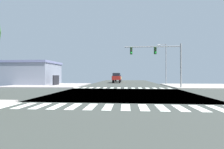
{
  "coord_description": "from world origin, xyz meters",
  "views": [
    {
      "loc": [
        0.28,
        -17.01,
        1.81
      ],
      "look_at": [
        -1.75,
        7.45,
        1.92
      ],
      "focal_mm": 27.43,
      "sensor_mm": 36.0,
      "label": 1
    }
  ],
  "objects_px": {
    "suv_nearside_1": "(117,77)",
    "sedan_crossing_1": "(118,78)",
    "traffic_signal_mast": "(158,55)",
    "bank_building": "(27,73)",
    "street_lamp": "(165,60)"
  },
  "relations": [
    {
      "from": "bank_building",
      "to": "suv_nearside_1",
      "type": "height_order",
      "value": "bank_building"
    },
    {
      "from": "bank_building",
      "to": "suv_nearside_1",
      "type": "xyz_separation_m",
      "value": [
        16.77,
        9.2,
        -0.83
      ]
    },
    {
      "from": "street_lamp",
      "to": "traffic_signal_mast",
      "type": "bearing_deg",
      "value": -107.2
    },
    {
      "from": "suv_nearside_1",
      "to": "traffic_signal_mast",
      "type": "bearing_deg",
      "value": 112.17
    },
    {
      "from": "sedan_crossing_1",
      "to": "bank_building",
      "type": "bearing_deg",
      "value": 46.31
    },
    {
      "from": "traffic_signal_mast",
      "to": "bank_building",
      "type": "xyz_separation_m",
      "value": [
        -23.48,
        7.27,
        -2.41
      ]
    },
    {
      "from": "traffic_signal_mast",
      "to": "bank_building",
      "type": "relative_size",
      "value": 0.62
    },
    {
      "from": "suv_nearside_1",
      "to": "sedan_crossing_1",
      "type": "bearing_deg",
      "value": -90.0
    },
    {
      "from": "suv_nearside_1",
      "to": "sedan_crossing_1",
      "type": "xyz_separation_m",
      "value": [
        0.0,
        8.36,
        -0.28
      ]
    },
    {
      "from": "bank_building",
      "to": "sedan_crossing_1",
      "type": "distance_m",
      "value": 24.3
    },
    {
      "from": "traffic_signal_mast",
      "to": "street_lamp",
      "type": "xyz_separation_m",
      "value": [
        3.16,
        10.22,
        0.13
      ]
    },
    {
      "from": "street_lamp",
      "to": "bank_building",
      "type": "distance_m",
      "value": 26.93
    },
    {
      "from": "street_lamp",
      "to": "suv_nearside_1",
      "type": "xyz_separation_m",
      "value": [
        -9.87,
        6.24,
        -3.37
      ]
    },
    {
      "from": "street_lamp",
      "to": "suv_nearside_1",
      "type": "relative_size",
      "value": 1.73
    },
    {
      "from": "suv_nearside_1",
      "to": "bank_building",
      "type": "bearing_deg",
      "value": 28.74
    }
  ]
}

